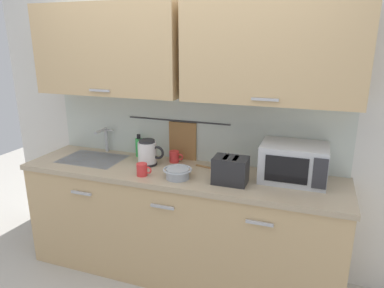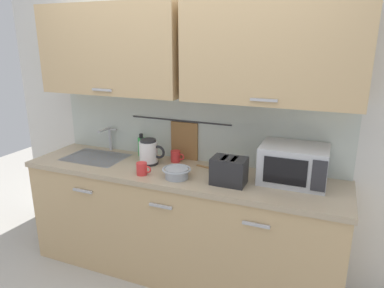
{
  "view_description": "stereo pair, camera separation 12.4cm",
  "coord_description": "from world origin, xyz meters",
  "px_view_note": "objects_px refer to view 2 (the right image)",
  "views": [
    {
      "loc": [
        0.96,
        -2.06,
        1.87
      ],
      "look_at": [
        0.1,
        0.33,
        1.12
      ],
      "focal_mm": 32.69,
      "sensor_mm": 36.0,
      "label": 1
    },
    {
      "loc": [
        1.07,
        -2.01,
        1.87
      ],
      "look_at": [
        0.1,
        0.33,
        1.12
      ],
      "focal_mm": 32.69,
      "sensor_mm": 36.0,
      "label": 2
    }
  ],
  "objects_px": {
    "microwave": "(294,164)",
    "wooden_spoon": "(215,169)",
    "toaster": "(229,171)",
    "mug_by_kettle": "(176,156)",
    "dish_soap_bottle": "(142,146)",
    "mixing_bowl": "(177,172)",
    "mug_near_sink": "(142,169)",
    "electric_kettle": "(149,152)"
  },
  "relations": [
    {
      "from": "mug_by_kettle",
      "to": "wooden_spoon",
      "type": "relative_size",
      "value": 0.44
    },
    {
      "from": "toaster",
      "to": "wooden_spoon",
      "type": "xyz_separation_m",
      "value": [
        -0.17,
        0.22,
        -0.09
      ]
    },
    {
      "from": "dish_soap_bottle",
      "to": "toaster",
      "type": "xyz_separation_m",
      "value": [
        0.89,
        -0.32,
        0.01
      ]
    },
    {
      "from": "mug_near_sink",
      "to": "mixing_bowl",
      "type": "relative_size",
      "value": 0.56
    },
    {
      "from": "wooden_spoon",
      "to": "mug_by_kettle",
      "type": "bearing_deg",
      "value": 171.29
    },
    {
      "from": "mixing_bowl",
      "to": "toaster",
      "type": "height_order",
      "value": "toaster"
    },
    {
      "from": "mixing_bowl",
      "to": "wooden_spoon",
      "type": "bearing_deg",
      "value": 52.15
    },
    {
      "from": "mixing_bowl",
      "to": "wooden_spoon",
      "type": "relative_size",
      "value": 0.78
    },
    {
      "from": "microwave",
      "to": "mug_by_kettle",
      "type": "bearing_deg",
      "value": 175.6
    },
    {
      "from": "dish_soap_bottle",
      "to": "toaster",
      "type": "distance_m",
      "value": 0.94
    },
    {
      "from": "mug_near_sink",
      "to": "mug_by_kettle",
      "type": "distance_m",
      "value": 0.38
    },
    {
      "from": "microwave",
      "to": "wooden_spoon",
      "type": "bearing_deg",
      "value": 178.32
    },
    {
      "from": "mug_near_sink",
      "to": "wooden_spoon",
      "type": "distance_m",
      "value": 0.57
    },
    {
      "from": "dish_soap_bottle",
      "to": "mug_near_sink",
      "type": "xyz_separation_m",
      "value": [
        0.24,
        -0.4,
        -0.04
      ]
    },
    {
      "from": "dish_soap_bottle",
      "to": "mixing_bowl",
      "type": "bearing_deg",
      "value": -35.59
    },
    {
      "from": "electric_kettle",
      "to": "mug_near_sink",
      "type": "relative_size",
      "value": 1.89
    },
    {
      "from": "mug_by_kettle",
      "to": "wooden_spoon",
      "type": "xyz_separation_m",
      "value": [
        0.37,
        -0.06,
        -0.04
      ]
    },
    {
      "from": "toaster",
      "to": "mug_by_kettle",
      "type": "relative_size",
      "value": 2.13
    },
    {
      "from": "mixing_bowl",
      "to": "microwave",
      "type": "bearing_deg",
      "value": 17.5
    },
    {
      "from": "dish_soap_bottle",
      "to": "wooden_spoon",
      "type": "relative_size",
      "value": 0.71
    },
    {
      "from": "toaster",
      "to": "mug_by_kettle",
      "type": "bearing_deg",
      "value": 152.98
    },
    {
      "from": "dish_soap_bottle",
      "to": "mug_by_kettle",
      "type": "distance_m",
      "value": 0.35
    },
    {
      "from": "dish_soap_bottle",
      "to": "toaster",
      "type": "height_order",
      "value": "dish_soap_bottle"
    },
    {
      "from": "dish_soap_bottle",
      "to": "mug_by_kettle",
      "type": "relative_size",
      "value": 1.63
    },
    {
      "from": "microwave",
      "to": "wooden_spoon",
      "type": "relative_size",
      "value": 1.67
    },
    {
      "from": "mug_near_sink",
      "to": "toaster",
      "type": "relative_size",
      "value": 0.47
    },
    {
      "from": "mug_by_kettle",
      "to": "toaster",
      "type": "bearing_deg",
      "value": -27.02
    },
    {
      "from": "microwave",
      "to": "mug_near_sink",
      "type": "distance_m",
      "value": 1.11
    },
    {
      "from": "mug_near_sink",
      "to": "toaster",
      "type": "bearing_deg",
      "value": 7.59
    },
    {
      "from": "microwave",
      "to": "mug_near_sink",
      "type": "xyz_separation_m",
      "value": [
        -1.06,
        -0.29,
        -0.09
      ]
    },
    {
      "from": "mug_by_kettle",
      "to": "mixing_bowl",
      "type": "bearing_deg",
      "value": -63.96
    },
    {
      "from": "electric_kettle",
      "to": "mixing_bowl",
      "type": "xyz_separation_m",
      "value": [
        0.34,
        -0.2,
        -0.06
      ]
    },
    {
      "from": "microwave",
      "to": "mixing_bowl",
      "type": "bearing_deg",
      "value": -162.5
    },
    {
      "from": "microwave",
      "to": "toaster",
      "type": "height_order",
      "value": "microwave"
    },
    {
      "from": "wooden_spoon",
      "to": "dish_soap_bottle",
      "type": "bearing_deg",
      "value": 172.41
    },
    {
      "from": "mug_by_kettle",
      "to": "wooden_spoon",
      "type": "height_order",
      "value": "mug_by_kettle"
    },
    {
      "from": "mug_near_sink",
      "to": "mixing_bowl",
      "type": "height_order",
      "value": "mug_near_sink"
    },
    {
      "from": "mug_near_sink",
      "to": "microwave",
      "type": "bearing_deg",
      "value": 15.21
    },
    {
      "from": "electric_kettle",
      "to": "mug_by_kettle",
      "type": "bearing_deg",
      "value": 35.23
    },
    {
      "from": "dish_soap_bottle",
      "to": "mixing_bowl",
      "type": "height_order",
      "value": "dish_soap_bottle"
    },
    {
      "from": "toaster",
      "to": "microwave",
      "type": "bearing_deg",
      "value": 26.15
    },
    {
      "from": "toaster",
      "to": "mug_by_kettle",
      "type": "xyz_separation_m",
      "value": [
        -0.54,
        0.28,
        -0.05
      ]
    }
  ]
}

